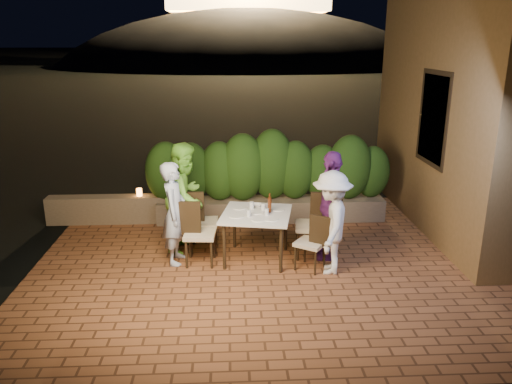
{
  "coord_description": "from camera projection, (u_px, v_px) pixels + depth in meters",
  "views": [
    {
      "loc": [
        -0.55,
        -6.5,
        3.25
      ],
      "look_at": [
        -0.17,
        0.65,
        1.05
      ],
      "focal_mm": 35.0,
      "sensor_mm": 36.0,
      "label": 1
    }
  ],
  "objects": [
    {
      "name": "window_pane",
      "position": [
        435.0,
        119.0,
        8.18
      ],
      "size": [
        0.08,
        1.0,
        1.4
      ],
      "primitive_type": "cube",
      "color": "black",
      "rests_on": "building_wall"
    },
    {
      "name": "building_wall",
      "position": [
        471.0,
        85.0,
        8.55
      ],
      "size": [
        1.6,
        5.0,
        5.0
      ],
      "primitive_type": "cube",
      "color": "olive",
      "rests_on": "ground"
    },
    {
      "name": "window_frame",
      "position": [
        434.0,
        119.0,
        8.18
      ],
      "size": [
        0.06,
        1.15,
        1.55
      ],
      "primitive_type": "cube",
      "color": "black",
      "rests_on": "building_wall"
    },
    {
      "name": "chair_left_back",
      "position": [
        203.0,
        221.0,
        7.92
      ],
      "size": [
        0.46,
        0.46,
        0.97
      ],
      "primitive_type": null,
      "rotation": [
        0.0,
        0.0,
        -0.02
      ],
      "color": "black",
      "rests_on": "ground"
    },
    {
      "name": "glass_ne",
      "position": [
        267.0,
        212.0,
        7.38
      ],
      "size": [
        0.06,
        0.06,
        0.1
      ],
      "primitive_type": "cylinder",
      "color": "silver",
      "rests_on": "dining_table"
    },
    {
      "name": "plate_ne",
      "position": [
        271.0,
        219.0,
        7.22
      ],
      "size": [
        0.22,
        0.22,
        0.01
      ],
      "primitive_type": "cylinder",
      "color": "white",
      "rests_on": "dining_table"
    },
    {
      "name": "hedge",
      "position": [
        271.0,
        170.0,
        9.11
      ],
      "size": [
        4.0,
        0.7,
        1.1
      ],
      "primitive_type": null,
      "color": "#214211",
      "rests_on": "planter"
    },
    {
      "name": "plate_centre",
      "position": [
        256.0,
        212.0,
        7.51
      ],
      "size": [
        0.23,
        0.23,
        0.01
      ],
      "primitive_type": "cylinder",
      "color": "white",
      "rests_on": "dining_table"
    },
    {
      "name": "plate_se",
      "position": [
        278.0,
        209.0,
        7.64
      ],
      "size": [
        0.22,
        0.22,
        0.01
      ],
      "primitive_type": "cylinder",
      "color": "white",
      "rests_on": "dining_table"
    },
    {
      "name": "glass_nw",
      "position": [
        249.0,
        213.0,
        7.32
      ],
      "size": [
        0.06,
        0.06,
        0.1
      ],
      "primitive_type": "cylinder",
      "color": "silver",
      "rests_on": "dining_table"
    },
    {
      "name": "plate_front",
      "position": [
        258.0,
        220.0,
        7.19
      ],
      "size": [
        0.21,
        0.21,
        0.01
      ],
      "primitive_type": "cylinder",
      "color": "white",
      "rests_on": "dining_table"
    },
    {
      "name": "plate_sw",
      "position": [
        240.0,
        208.0,
        7.7
      ],
      "size": [
        0.21,
        0.21,
        0.01
      ],
      "primitive_type": "cylinder",
      "color": "white",
      "rests_on": "dining_table"
    },
    {
      "name": "glass_se",
      "position": [
        263.0,
        207.0,
        7.56
      ],
      "size": [
        0.07,
        0.07,
        0.12
      ],
      "primitive_type": "cylinder",
      "color": "silver",
      "rests_on": "dining_table"
    },
    {
      "name": "chair_right_front",
      "position": [
        310.0,
        242.0,
        7.26
      ],
      "size": [
        0.55,
        0.55,
        0.85
      ],
      "primitive_type": null,
      "rotation": [
        0.0,
        0.0,
        2.54
      ],
      "color": "black",
      "rests_on": "ground"
    },
    {
      "name": "plate_nw",
      "position": [
        236.0,
        216.0,
        7.34
      ],
      "size": [
        0.21,
        0.21,
        0.01
      ],
      "primitive_type": "cylinder",
      "color": "white",
      "rests_on": "dining_table"
    },
    {
      "name": "chair_left_front",
      "position": [
        200.0,
        233.0,
        7.42
      ],
      "size": [
        0.48,
        0.48,
        0.98
      ],
      "primitive_type": null,
      "rotation": [
        0.0,
        0.0,
        -0.07
      ],
      "color": "black",
      "rests_on": "ground"
    },
    {
      "name": "ground",
      "position": [
        270.0,
        276.0,
        7.19
      ],
      "size": [
        400.0,
        400.0,
        0.0
      ],
      "primitive_type": "plane",
      "color": "black",
      "rests_on": "ground"
    },
    {
      "name": "dining_table",
      "position": [
        256.0,
        236.0,
        7.59
      ],
      "size": [
        1.18,
        1.18,
        0.75
      ],
      "primitive_type": null,
      "rotation": [
        0.0,
        0.0,
        -0.19
      ],
      "color": "white",
      "rests_on": "ground"
    },
    {
      "name": "diner_purple",
      "position": [
        331.0,
        205.0,
        7.53
      ],
      "size": [
        0.63,
        1.06,
        1.69
      ],
      "primitive_type": "imported",
      "rotation": [
        0.0,
        0.0,
        -1.81
      ],
      "color": "#682674",
      "rests_on": "ground"
    },
    {
      "name": "diner_blue",
      "position": [
        175.0,
        213.0,
        7.39
      ],
      "size": [
        0.43,
        0.6,
        1.56
      ],
      "primitive_type": "imported",
      "rotation": [
        0.0,
        0.0,
        1.47
      ],
      "color": "#B0C3E2",
      "rests_on": "ground"
    },
    {
      "name": "terrace_floor",
      "position": [
        267.0,
        264.0,
        7.69
      ],
      "size": [
        7.0,
        6.0,
        0.15
      ],
      "primitive_type": "cube",
      "color": "brown",
      "rests_on": "ground"
    },
    {
      "name": "diner_white",
      "position": [
        331.0,
        223.0,
        7.08
      ],
      "size": [
        0.77,
        1.08,
        1.51
      ],
      "primitive_type": "imported",
      "rotation": [
        0.0,
        0.0,
        -1.81
      ],
      "color": "white",
      "rests_on": "ground"
    },
    {
      "name": "bowl",
      "position": [
        257.0,
        205.0,
        7.77
      ],
      "size": [
        0.2,
        0.2,
        0.04
      ],
      "primitive_type": "imported",
      "rotation": [
        0.0,
        0.0,
        -0.29
      ],
      "color": "white",
      "rests_on": "dining_table"
    },
    {
      "name": "parapet",
      "position": [
        109.0,
        209.0,
        9.17
      ],
      "size": [
        2.2,
        0.3,
        0.5
      ],
      "primitive_type": "cube",
      "color": "brown",
      "rests_on": "ground"
    },
    {
      "name": "planter",
      "position": [
        271.0,
        209.0,
        9.34
      ],
      "size": [
        4.2,
        0.55,
        0.4
      ],
      "primitive_type": "cube",
      "color": "brown",
      "rests_on": "ground"
    },
    {
      "name": "glass_sw",
      "position": [
        252.0,
        206.0,
        7.62
      ],
      "size": [
        0.07,
        0.07,
        0.12
      ],
      "primitive_type": "cylinder",
      "color": "silver",
      "rests_on": "dining_table"
    },
    {
      "name": "diner_green",
      "position": [
        186.0,
        197.0,
        7.87
      ],
      "size": [
        0.9,
        1.01,
        1.74
      ],
      "primitive_type": "imported",
      "rotation": [
        0.0,
        0.0,
        1.23
      ],
      "color": "#81DC44",
      "rests_on": "ground"
    },
    {
      "name": "chair_right_back",
      "position": [
        311.0,
        224.0,
        7.67
      ],
      "size": [
        0.53,
        0.53,
        1.04
      ],
      "primitive_type": null,
      "rotation": [
        0.0,
        0.0,
        3.03
      ],
      "color": "black",
      "rests_on": "ground"
    },
    {
      "name": "hill",
      "position": [
        248.0,
        96.0,
        65.73
      ],
      "size": [
        52.0,
        40.0,
        22.0
      ],
      "primitive_type": "ellipsoid",
      "color": "black",
      "rests_on": "ground"
    },
    {
      "name": "beer_bottle",
      "position": [
        270.0,
        203.0,
        7.48
      ],
      "size": [
        0.06,
        0.06,
        0.3
      ],
      "primitive_type": null,
      "color": "#4E210D",
      "rests_on": "dining_table"
    },
    {
      "name": "parapet_lamp",
      "position": [
        139.0,
        192.0,
        9.1
      ],
      "size": [
        0.1,
        0.1,
        0.14
      ],
      "primitive_type": "cylinder",
      "color": "orange",
      "rests_on": "parapet"
    }
  ]
}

